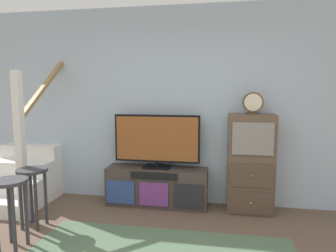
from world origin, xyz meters
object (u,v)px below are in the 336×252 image
Objects in this scene: desk_clock at (253,103)px; media_console at (157,187)px; bar_stool_far at (33,184)px; television at (157,140)px; bar_stool_near at (10,198)px; side_cabinet at (250,164)px.

media_console is at bearing 179.77° from desk_clock.
desk_clock reaches higher than bar_stool_far.
television is 1.60m from bar_stool_far.
desk_clock is at bearing -1.33° from television.
television is 4.18× the size of desk_clock.
media_console is at bearing -90.00° from television.
media_console is at bearing 34.86° from bar_stool_far.
side_cabinet is at bearing 29.30° from bar_stool_near.
side_cabinet is at bearing 0.47° from media_console.
bar_stool_far is (-1.26, -0.90, -0.39)m from television.
bar_stool_near is (-1.18, -1.35, 0.27)m from media_console.
desk_clock is 0.39× the size of bar_stool_near.
desk_clock is at bearing -79.19° from side_cabinet.
bar_stool_far reaches higher than media_console.
side_cabinet reaches higher than bar_stool_far.
television is 0.91× the size of side_cabinet.
bar_stool_far is (-2.49, -0.89, -0.12)m from side_cabinet.
television is at bearing 178.67° from desk_clock.
television is at bearing 179.37° from side_cabinet.
side_cabinet is at bearing 100.81° from desk_clock.
side_cabinet reaches higher than media_console.
media_console is 1.18× the size of television.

